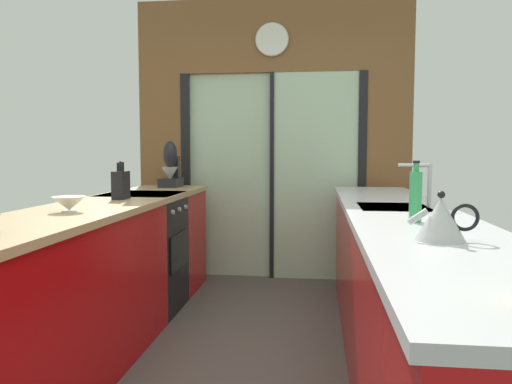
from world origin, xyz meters
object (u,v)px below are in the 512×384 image
object	(u,v)px
mixing_bowl_far	(69,204)
soap_bottle_far	(416,196)
stand_mixer	(171,169)
knife_block	(121,185)
kettle	(441,219)
oven_range	(143,253)

from	to	relation	value
mixing_bowl_far	soap_bottle_far	world-z (taller)	soap_bottle_far
stand_mixer	soap_bottle_far	distance (m)	2.72
mixing_bowl_far	knife_block	size ratio (longest dim) A/B	0.69
mixing_bowl_far	soap_bottle_far	xyz separation A→B (m)	(1.78, -0.17, 0.08)
kettle	soap_bottle_far	xyz separation A→B (m)	(-0.00, 0.48, 0.04)
oven_range	mixing_bowl_far	bearing A→B (deg)	-89.10
oven_range	knife_block	bearing A→B (deg)	-87.69
stand_mixer	kettle	xyz separation A→B (m)	(1.78, -2.54, -0.08)
oven_range	knife_block	world-z (taller)	knife_block
kettle	mixing_bowl_far	bearing A→B (deg)	159.97
knife_block	soap_bottle_far	size ratio (longest dim) A/B	0.91
oven_range	kettle	distance (m)	2.62
oven_range	mixing_bowl_far	world-z (taller)	mixing_bowl_far
knife_block	soap_bottle_far	distance (m)	1.99
mixing_bowl_far	stand_mixer	bearing A→B (deg)	90.00
mixing_bowl_far	knife_block	world-z (taller)	knife_block
mixing_bowl_far	soap_bottle_far	bearing A→B (deg)	-5.50
oven_range	kettle	world-z (taller)	kettle
oven_range	mixing_bowl_far	xyz separation A→B (m)	(0.02, -1.18, 0.51)
oven_range	knife_block	distance (m)	0.73
stand_mixer	kettle	size ratio (longest dim) A/B	1.63
stand_mixer	soap_bottle_far	size ratio (longest dim) A/B	1.48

